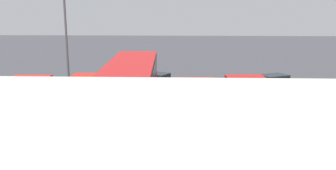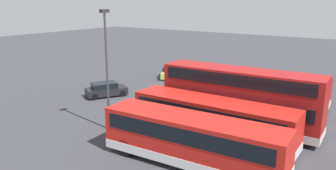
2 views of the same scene
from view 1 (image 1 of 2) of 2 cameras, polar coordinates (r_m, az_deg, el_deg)
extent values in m
plane|color=#38383D|center=(29.80, -2.94, -2.41)|extent=(140.00, 140.00, 0.00)
cube|color=#A51919|center=(20.73, 14.96, -4.64)|extent=(3.16, 11.06, 2.60)
cube|color=silver|center=(21.04, 14.80, -7.32)|extent=(3.21, 11.10, 0.55)
cube|color=black|center=(20.56, 15.05, -3.04)|extent=(3.18, 10.27, 0.90)
cube|color=black|center=(25.74, 11.74, 0.16)|extent=(2.25, 0.19, 1.10)
cylinder|color=black|center=(24.57, 9.72, -4.43)|extent=(0.36, 1.12, 1.10)
cylinder|color=black|center=(25.08, 14.79, -4.32)|extent=(0.36, 1.12, 1.10)
cylinder|color=black|center=(17.14, 14.79, -12.18)|extent=(0.36, 1.12, 1.10)
cylinder|color=black|center=(17.87, 21.90, -11.65)|extent=(0.36, 1.12, 1.10)
cube|color=red|center=(19.51, 5.55, -5.33)|extent=(2.98, 10.20, 2.60)
cube|color=silver|center=(19.84, 5.49, -8.16)|extent=(3.02, 10.24, 0.55)
cube|color=black|center=(19.34, 5.59, -3.64)|extent=(3.01, 9.40, 0.90)
cube|color=black|center=(24.24, 4.40, -0.36)|extent=(2.25, 0.16, 1.10)
cylinder|color=black|center=(23.24, 1.84, -5.23)|extent=(0.35, 1.11, 1.10)
cylinder|color=black|center=(23.42, 7.37, -5.18)|extent=(0.35, 1.11, 1.10)
cylinder|color=black|center=(16.43, 2.75, -12.88)|extent=(0.35, 1.11, 1.10)
cylinder|color=black|center=(16.69, 10.68, -12.66)|extent=(0.35, 1.11, 1.10)
cube|color=#A51919|center=(19.69, -6.01, -2.75)|extent=(3.02, 11.90, 4.20)
cube|color=silver|center=(20.24, -5.89, -7.75)|extent=(3.07, 11.94, 0.55)
cube|color=black|center=(19.75, -5.99, -3.31)|extent=(3.05, 11.11, 0.90)
cube|color=black|center=(19.36, -6.11, 1.54)|extent=(3.05, 11.11, 0.90)
cube|color=black|center=(25.49, -4.65, 0.26)|extent=(2.25, 0.15, 1.10)
cylinder|color=black|center=(24.64, -7.46, -4.31)|extent=(0.34, 1.11, 1.10)
cylinder|color=black|center=(24.46, -2.21, -4.34)|extent=(0.34, 1.11, 1.10)
cube|color=red|center=(21.11, -15.00, -4.34)|extent=(2.78, 11.40, 2.60)
cube|color=silver|center=(21.41, -14.85, -6.97)|extent=(2.82, 11.44, 0.55)
cube|color=black|center=(20.95, -15.09, -2.77)|extent=(2.82, 10.60, 0.90)
cube|color=black|center=(26.32, -11.70, 0.42)|extent=(2.25, 0.10, 1.10)
cylinder|color=black|center=(25.66, -14.69, -3.94)|extent=(0.32, 1.11, 1.10)
cylinder|color=black|center=(25.14, -9.74, -4.05)|extent=(0.32, 1.11, 1.10)
cylinder|color=black|center=(18.06, -22.08, -11.41)|extent=(0.32, 1.11, 1.10)
cylinder|color=black|center=(17.32, -15.07, -11.93)|extent=(0.32, 1.11, 1.10)
cube|color=red|center=(21.93, -24.89, -4.46)|extent=(3.22, 11.10, 2.60)
cube|color=silver|center=(22.22, -24.65, -7.00)|extent=(3.26, 11.14, 0.55)
cube|color=black|center=(21.77, -25.03, -2.95)|extent=(3.23, 10.31, 0.90)
cube|color=black|center=(26.77, -20.38, 0.10)|extent=(2.25, 0.20, 1.10)
cylinder|color=black|center=(26.26, -23.44, -4.20)|extent=(0.37, 1.12, 1.10)
cylinder|color=black|center=(25.50, -18.74, -4.30)|extent=(0.37, 1.12, 1.10)
cube|color=#A5D14C|center=(34.61, 16.17, 0.08)|extent=(4.47, 3.45, 0.70)
cube|color=black|center=(34.62, 16.48, 1.12)|extent=(2.93, 2.57, 0.55)
cylinder|color=black|center=(33.14, 15.13, -0.75)|extent=(0.67, 0.48, 0.64)
cylinder|color=black|center=(34.36, 13.44, -0.21)|extent=(0.67, 0.48, 0.64)
cylinder|color=black|center=(35.03, 18.80, -0.30)|extent=(0.67, 0.48, 0.64)
cylinder|color=black|center=(36.18, 17.08, 0.20)|extent=(0.67, 0.48, 0.64)
cube|color=black|center=(34.11, -1.71, 0.39)|extent=(4.40, 3.54, 0.70)
cube|color=black|center=(34.10, -2.00, 1.46)|extent=(2.91, 2.61, 0.55)
cylinder|color=black|center=(34.09, 1.02, 0.03)|extent=(0.67, 0.50, 0.64)
cylinder|color=black|center=(32.75, -0.40, -0.48)|extent=(0.67, 0.50, 0.64)
cylinder|color=black|center=(35.57, -2.92, 0.53)|extent=(0.67, 0.50, 0.64)
cylinder|color=black|center=(34.29, -4.42, 0.07)|extent=(0.67, 0.50, 0.64)
cylinder|color=#38383D|center=(28.18, -15.75, 5.19)|extent=(0.16, 0.16, 8.58)
cylinder|color=#197F33|center=(29.66, 2.86, -1.53)|extent=(0.60, 0.60, 0.95)
camera|label=2|loc=(27.26, -68.75, 8.59)|focal=35.84mm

